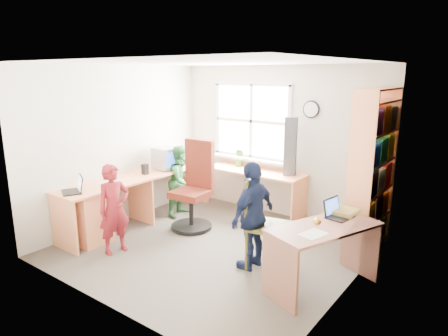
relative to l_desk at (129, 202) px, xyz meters
name	(u,v)px	position (x,y,z in m)	size (l,w,h in m)	color
room	(218,158)	(1.32, 0.38, 0.76)	(3.64, 3.44, 2.44)	#464037
l_desk	(129,202)	(0.00, 0.00, 0.00)	(2.38, 2.95, 0.75)	#FF9A65
right_desk	(324,243)	(2.87, 0.20, 0.06)	(0.98, 1.35, 0.71)	#925C49
bookshelf	(372,176)	(2.96, 1.47, 0.55)	(0.30, 1.02, 2.10)	#FF9A65
swivel_chair	(195,191)	(0.62, 0.72, 0.11)	(0.66, 0.66, 1.31)	black
wooden_chair	(262,219)	(2.08, 0.25, 0.13)	(0.57, 0.57, 1.08)	#484518
crt_monitor	(165,158)	(-0.16, 0.92, 0.47)	(0.39, 0.36, 0.35)	#AAABAF
laptop_left	(75,188)	(-0.20, -0.72, 0.34)	(0.40, 0.37, 0.22)	black
laptop_right	(337,212)	(2.87, 0.55, 0.30)	(0.29, 0.34, 0.21)	black
speaker_a	(145,169)	(-0.17, 0.48, 0.38)	(0.08, 0.08, 0.16)	black
speaker_b	(172,161)	(-0.21, 1.11, 0.38)	(0.10, 0.10, 0.17)	black
cd_tower	(290,146)	(1.64, 1.78, 0.74)	(0.22, 0.21, 0.89)	black
game_box	(343,212)	(2.89, 0.67, 0.28)	(0.30, 0.30, 0.06)	red
paper_a	(110,182)	(-0.22, -0.16, 0.30)	(0.27, 0.35, 0.00)	beige
paper_b	(313,234)	(2.87, -0.07, 0.26)	(0.25, 0.31, 0.00)	beige
potted_plant	(240,158)	(0.70, 1.78, 0.45)	(0.17, 0.13, 0.30)	#2F712D
person_red	(114,209)	(0.36, -0.55, 0.13)	(0.43, 0.28, 1.17)	maroon
person_green	(182,181)	(0.09, 1.01, 0.12)	(0.56, 0.44, 1.15)	#2E7338
person_navy	(253,216)	(2.01, 0.16, 0.19)	(0.76, 0.32, 1.30)	#131C3B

